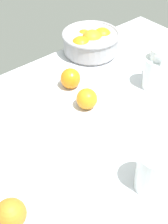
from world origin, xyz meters
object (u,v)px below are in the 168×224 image
(juice_pitcher, at_px, (156,72))
(loose_orange_2, at_px, (11,214))
(fruit_bowl, at_px, (91,42))
(loose_orange_1, at_px, (70,78))
(loose_orange_4, at_px, (87,99))
(second_glass, at_px, (154,173))

(juice_pitcher, distance_m, loose_orange_2, 0.67)
(fruit_bowl, xyz_separation_m, loose_orange_2, (-0.63, -0.45, -0.01))
(juice_pitcher, xyz_separation_m, loose_orange_1, (-0.22, 0.18, -0.02))
(juice_pitcher, relative_size, loose_orange_4, 2.31)
(second_glass, bearing_deg, loose_orange_4, 77.20)
(loose_orange_2, xyz_separation_m, loose_orange_4, (0.40, 0.20, -0.00))
(fruit_bowl, height_order, loose_orange_2, fruit_bowl)
(fruit_bowl, bearing_deg, juice_pitcher, -85.40)
(loose_orange_1, bearing_deg, fruit_bowl, 31.51)
(second_glass, relative_size, loose_orange_2, 1.60)
(juice_pitcher, relative_size, second_glass, 1.37)
(second_glass, distance_m, loose_orange_2, 0.35)
(fruit_bowl, distance_m, loose_orange_4, 0.33)
(juice_pitcher, bearing_deg, second_glass, -139.95)
(loose_orange_2, bearing_deg, juice_pitcher, 12.15)
(fruit_bowl, relative_size, loose_orange_4, 3.32)
(fruit_bowl, xyz_separation_m, loose_orange_1, (-0.20, -0.12, -0.02))
(second_glass, height_order, loose_orange_4, second_glass)
(juice_pitcher, distance_m, loose_orange_1, 0.29)
(juice_pitcher, distance_m, loose_orange_4, 0.26)
(juice_pitcher, height_order, loose_orange_1, juice_pitcher)
(fruit_bowl, height_order, loose_orange_1, fruit_bowl)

